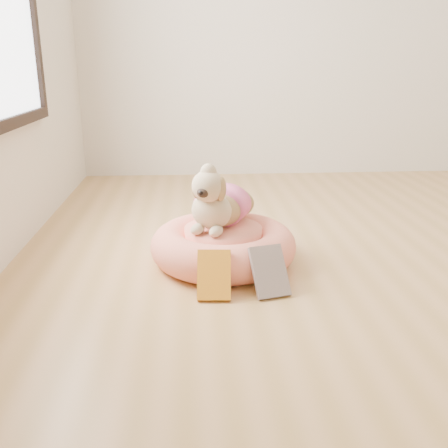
{
  "coord_description": "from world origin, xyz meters",
  "views": [
    {
      "loc": [
        -1.09,
        -2.13,
        0.96
      ],
      "look_at": [
        -0.93,
        0.14,
        0.22
      ],
      "focal_mm": 40.0,
      "sensor_mm": 36.0,
      "label": 1
    }
  ],
  "objects": [
    {
      "name": "book_white",
      "position": [
        -0.76,
        -0.17,
        0.1
      ],
      "size": [
        0.18,
        0.18,
        0.2
      ],
      "primitive_type": "cube",
      "rotation": [
        -0.62,
        0.0,
        0.25
      ],
      "color": "white",
      "rests_on": "floor"
    },
    {
      "name": "dog",
      "position": [
        -0.95,
        0.21,
        0.36
      ],
      "size": [
        0.48,
        0.55,
        0.34
      ],
      "primitive_type": null,
      "rotation": [
        0.0,
        0.0,
        -0.43
      ],
      "color": "brown",
      "rests_on": "pet_bed"
    },
    {
      "name": "book_yellow",
      "position": [
        -1.0,
        -0.19,
        0.1
      ],
      "size": [
        0.15,
        0.15,
        0.2
      ],
      "primitive_type": "cube",
      "rotation": [
        -0.57,
        0.0,
        -0.07
      ],
      "color": "yellow",
      "rests_on": "floor"
    },
    {
      "name": "wall_back",
      "position": [
        0.0,
        2.25,
        1.35
      ],
      "size": [
        4.5,
        0.0,
        4.5
      ],
      "primitive_type": "plane",
      "rotation": [
        1.57,
        0.0,
        0.0
      ],
      "color": "beige",
      "rests_on": "floor"
    },
    {
      "name": "pet_bed",
      "position": [
        -0.93,
        0.19,
        0.09
      ],
      "size": [
        0.72,
        0.72,
        0.19
      ],
      "color": "#F86F61",
      "rests_on": "floor"
    },
    {
      "name": "floor",
      "position": [
        0.0,
        0.0,
        0.0
      ],
      "size": [
        4.5,
        4.5,
        0.0
      ],
      "primitive_type": "plane",
      "color": "tan",
      "rests_on": "ground"
    }
  ]
}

